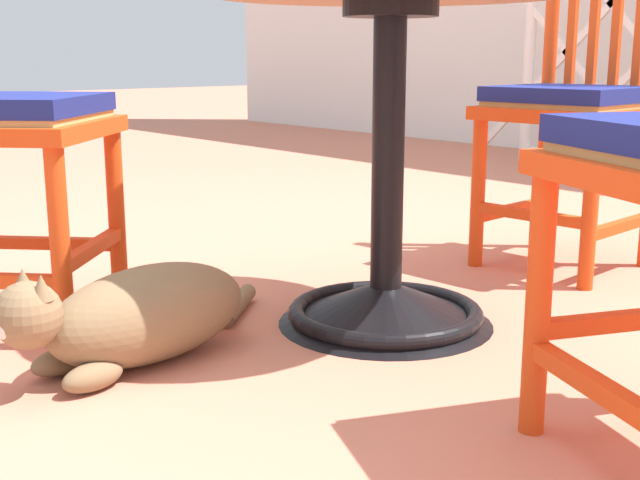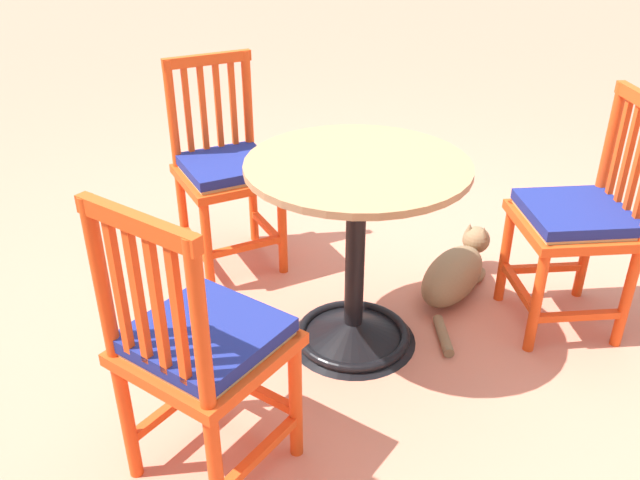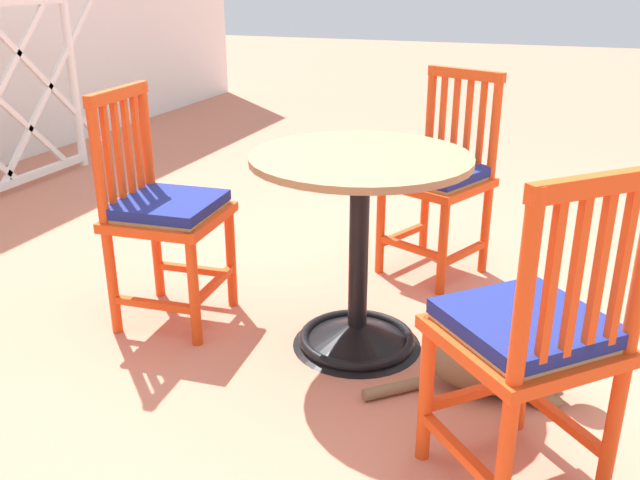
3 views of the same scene
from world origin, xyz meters
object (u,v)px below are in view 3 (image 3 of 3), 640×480
object	(u,v)px
cafe_table	(358,275)
orange_chair_near_fence	(530,338)
orange_chair_facing_out	(164,213)
orange_chair_by_planter	(439,178)
tabby_cat	(505,368)

from	to	relation	value
cafe_table	orange_chair_near_fence	bearing A→B (deg)	-132.22
orange_chair_facing_out	cafe_table	bearing A→B (deg)	-86.66
orange_chair_by_planter	tabby_cat	size ratio (longest dim) A/B	1.29
orange_chair_near_fence	orange_chair_facing_out	bearing A→B (deg)	69.45
cafe_table	orange_chair_by_planter	world-z (taller)	orange_chair_by_planter
cafe_table	tabby_cat	xyz separation A→B (m)	(-0.14, -0.55, -0.19)
orange_chair_near_fence	tabby_cat	size ratio (longest dim) A/B	1.29
orange_chair_by_planter	orange_chair_near_fence	distance (m)	1.43
orange_chair_by_planter	tabby_cat	bearing A→B (deg)	-155.59
orange_chair_by_planter	orange_chair_facing_out	bearing A→B (deg)	132.70
orange_chair_facing_out	tabby_cat	bearing A→B (deg)	-93.96
orange_chair_facing_out	orange_chair_near_fence	size ratio (longest dim) A/B	1.00
orange_chair_near_fence	tabby_cat	distance (m)	0.56
orange_chair_facing_out	orange_chair_by_planter	bearing A→B (deg)	-47.30
orange_chair_facing_out	tabby_cat	size ratio (longest dim) A/B	1.29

